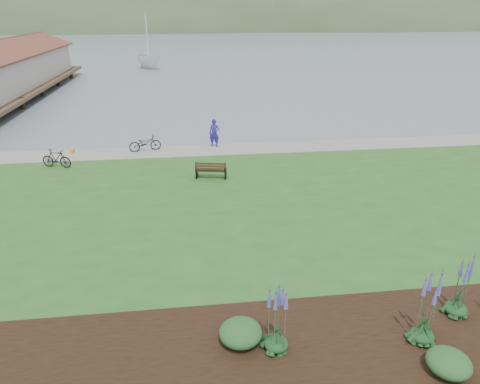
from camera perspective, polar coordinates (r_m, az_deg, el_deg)
The scene contains 16 objects.
ground at distance 19.49m, azimuth -0.07°, elevation -1.60°, with size 600.00×600.00×0.00m, color slate.
lawn at distance 17.62m, azimuth 0.73°, elevation -3.74°, with size 34.00×20.00×0.40m, color #24561E.
shoreline_path at distance 25.75m, azimuth -1.96°, elevation 5.70°, with size 34.00×2.20×0.03m, color gray.
garden_bed at distance 12.15m, azimuth 21.21°, elevation -18.60°, with size 24.00×4.40×0.04m, color black.
far_hillside at distance 189.02m, azimuth -0.38°, elevation 20.92°, with size 580.00×80.00×38.00m, color #3A5831, non-canonical shape.
park_bench at distance 21.19m, azimuth -3.89°, elevation 2.97°, with size 1.58×0.88×0.92m.
person at distance 26.00m, azimuth -3.46°, elevation 8.13°, with size 0.73×0.50×2.02m, color #2C2197.
bicycle_a at distance 25.93m, azimuth -12.56°, elevation 6.38°, with size 1.87×0.65×0.98m, color black.
bicycle_b at distance 24.64m, azimuth -23.30°, elevation 4.12°, with size 1.65×0.48×0.99m, color black.
sailboat at distance 66.05m, azimuth -11.96°, elevation 15.77°, with size 9.06×9.22×23.87m, color silver.
pannier at distance 26.76m, azimuth -21.46°, elevation 5.07°, with size 0.18×0.28×0.30m, color gold.
echium_0 at distance 11.86m, azimuth 23.69°, elevation -14.23°, with size 0.62×0.62×2.31m.
echium_1 at distance 13.24m, azimuth 27.32°, elevation -11.48°, with size 0.62×0.62×2.12m.
echium_4 at distance 10.71m, azimuth 4.99°, elevation -16.25°, with size 0.62×0.62×2.28m.
shrub_0 at distance 11.32m, azimuth 0.09°, elevation -18.24°, with size 1.10×1.10×0.55m, color #1E4C21.
shrub_1 at distance 11.68m, azimuth 26.08°, elevation -19.78°, with size 1.02×1.02×0.51m, color #1E4C21.
Camera 1 is at (-2.16, -17.53, 8.24)m, focal length 32.00 mm.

